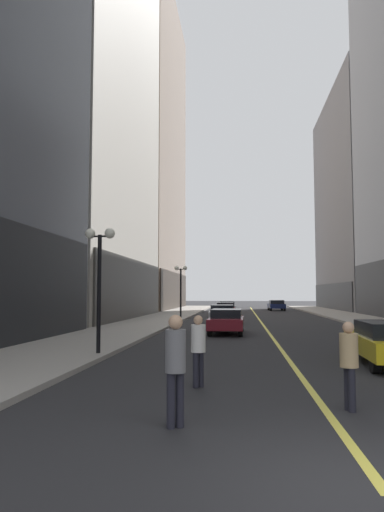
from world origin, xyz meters
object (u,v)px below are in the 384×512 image
car_silver (222,313)px  car_red (225,309)px  car_grey (227,307)px  pedestrian_in_tan_trench (349,359)px  street_lamp_left_far (181,280)px  street_lamp_left_near (100,262)px  car_navy (276,305)px  pedestrian_in_grey_suit (175,361)px  pedestrian_in_white_shirt (198,345)px  car_maroon (227,320)px

car_silver → car_red: bearing=90.4°
car_grey → pedestrian_in_tan_trench: size_ratio=2.56×
car_red → street_lamp_left_far: 7.53m
pedestrian_in_tan_trench → street_lamp_left_near: bearing=135.0°
street_lamp_left_near → car_navy: bearing=78.5°
car_red → car_silver: bearing=-89.6°
car_red → pedestrian_in_grey_suit: 37.42m
car_silver → car_grey: 16.53m
car_silver → street_lamp_left_near: 20.15m
car_silver → car_navy: bearing=77.4°
pedestrian_in_white_shirt → street_lamp_left_near: bearing=128.2°
car_grey → pedestrian_in_white_shirt: (0.41, -41.10, 0.25)m
car_maroon → street_lamp_left_far: street_lamp_left_far is taller
car_navy → street_lamp_left_far: street_lamp_left_far is taller
car_silver → car_grey: bearing=90.2°
car_grey → car_navy: same height
car_grey → street_lamp_left_near: (-3.43, -36.21, 2.54)m
car_maroon → car_grey: same height
car_red → pedestrian_in_grey_suit: pedestrian_in_grey_suit is taller
car_navy → pedestrian_in_white_shirt: size_ratio=2.56×
car_grey → car_navy: bearing=58.7°
car_grey → pedestrian_in_tan_trench: (3.41, -43.07, 0.24)m
car_silver → street_lamp_left_far: street_lamp_left_far is taller
car_maroon → car_red: bearing=92.0°
pedestrian_in_grey_suit → pedestrian_in_tan_trench: bearing=25.0°
street_lamp_left_near → street_lamp_left_far: (0.00, 22.92, 0.00)m
car_maroon → car_navy: 36.47m
street_lamp_left_near → car_grey: bearing=84.6°
car_silver → pedestrian_in_white_shirt: (0.35, -24.57, 0.24)m
car_navy → street_lamp_left_near: street_lamp_left_near is taller
car_navy → pedestrian_in_white_shirt: 51.24m
street_lamp_left_far → car_red: bearing=61.0°
car_silver → street_lamp_left_near: bearing=-100.1°
car_maroon → car_grey: size_ratio=1.07×
car_navy → pedestrian_in_grey_suit: 54.63m
car_red → street_lamp_left_near: 29.44m
car_navy → pedestrian_in_tan_trench: pedestrian_in_tan_trench is taller
car_maroon → car_red: 19.17m
car_navy → street_lamp_left_far: size_ratio=0.96×
car_red → pedestrian_in_white_shirt: size_ratio=2.45×
car_maroon → car_silver: (-0.59, 9.71, 0.00)m
pedestrian_in_grey_suit → street_lamp_left_far: size_ratio=0.41×
car_navy → pedestrian_in_grey_suit: (-5.64, -54.34, 0.35)m
car_silver → car_navy: (5.91, 26.37, -0.00)m
car_silver → pedestrian_in_grey_suit: 27.97m
car_navy → street_lamp_left_near: 47.07m
car_navy → car_red: bearing=-109.4°
street_lamp_left_far → pedestrian_in_grey_suit: bearing=-83.1°
car_red → pedestrian_in_grey_suit: size_ratio=2.23×
car_maroon → car_grey: 26.25m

